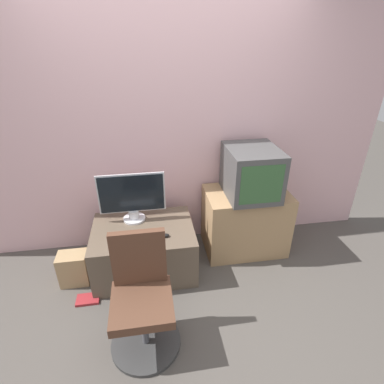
{
  "coord_description": "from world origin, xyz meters",
  "views": [
    {
      "loc": [
        -0.22,
        -1.48,
        2.05
      ],
      "look_at": [
        0.18,
        1.0,
        0.72
      ],
      "focal_mm": 28.0,
      "sensor_mm": 36.0,
      "label": 1
    }
  ],
  "objects": [
    {
      "name": "mouse",
      "position": [
        -0.11,
        0.67,
        0.48
      ],
      "size": [
        0.06,
        0.04,
        0.03
      ],
      "color": "black",
      "rests_on": "desk"
    },
    {
      "name": "office_chair",
      "position": [
        -0.33,
        0.05,
        0.38
      ],
      "size": [
        0.51,
        0.51,
        0.89
      ],
      "color": "#333333",
      "rests_on": "ground_plane"
    },
    {
      "name": "crt_tv",
      "position": [
        0.74,
        0.97,
        0.9
      ],
      "size": [
        0.47,
        0.55,
        0.47
      ],
      "color": "#474747",
      "rests_on": "side_stand"
    },
    {
      "name": "main_monitor",
      "position": [
        -0.38,
        1.0,
        0.71
      ],
      "size": [
        0.61,
        0.21,
        0.48
      ],
      "color": "silver",
      "rests_on": "desk"
    },
    {
      "name": "keyboard",
      "position": [
        -0.35,
        0.68,
        0.48
      ],
      "size": [
        0.35,
        0.12,
        0.01
      ],
      "color": "silver",
      "rests_on": "desk"
    },
    {
      "name": "ground_plane",
      "position": [
        0.0,
        0.0,
        0.0
      ],
      "size": [
        12.0,
        12.0,
        0.0
      ],
      "primitive_type": "plane",
      "color": "#4C4742"
    },
    {
      "name": "desk",
      "position": [
        -0.31,
        0.83,
        0.23
      ],
      "size": [
        0.93,
        0.68,
        0.47
      ],
      "color": "brown",
      "rests_on": "ground_plane"
    },
    {
      "name": "wall_back",
      "position": [
        0.0,
        1.32,
        1.3
      ],
      "size": [
        4.4,
        0.05,
        2.6
      ],
      "color": "beige",
      "rests_on": "ground_plane"
    },
    {
      "name": "cardboard_box_lower",
      "position": [
        -0.95,
        0.75,
        0.16
      ],
      "size": [
        0.25,
        0.18,
        0.31
      ],
      "color": "#A3845B",
      "rests_on": "ground_plane"
    },
    {
      "name": "side_stand",
      "position": [
        0.74,
        1.0,
        0.33
      ],
      "size": [
        0.82,
        0.53,
        0.66
      ],
      "color": "#A37F56",
      "rests_on": "ground_plane"
    },
    {
      "name": "book",
      "position": [
        -0.82,
        0.5,
        0.01
      ],
      "size": [
        0.19,
        0.13,
        0.02
      ],
      "color": "maroon",
      "rests_on": "ground_plane"
    }
  ]
}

